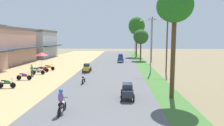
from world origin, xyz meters
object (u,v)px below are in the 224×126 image
object	(u,v)px
parked_motorbike_fifth	(38,71)
median_tree_nearest	(175,8)
parked_motorbike_fourth	(24,76)
median_tree_third	(137,26)
streetlamp_mid	(135,40)
car_hatchback_charcoal	(127,91)
parked_motorbike_sixth	(43,69)
motorbike_ahead_second	(84,79)
pedestrian_on_shoulder	(32,70)
car_van_blue	(121,58)
utility_pole_far	(152,39)
parked_motorbike_seventh	(49,67)
car_hatchback_yellow	(87,67)
vendor_umbrella	(41,54)
streetlamp_near	(151,42)
utility_pole_near	(167,40)
median_tree_second	(141,37)
motorbike_foreground_rider	(62,102)
parked_motorbike_third	(7,83)

from	to	relation	value
parked_motorbike_fifth	median_tree_nearest	bearing A→B (deg)	-33.57
parked_motorbike_fourth	median_tree_third	world-z (taller)	median_tree_third
parked_motorbike_fifth	streetlamp_mid	distance (m)	38.23
median_tree_third	car_hatchback_charcoal	bearing A→B (deg)	-95.15
parked_motorbike_sixth	car_hatchback_charcoal	bearing A→B (deg)	-46.82
median_tree_nearest	motorbike_ahead_second	distance (m)	11.64
pedestrian_on_shoulder	median_tree_nearest	xyz separation A→B (m)	(15.31, -8.20, 6.26)
car_van_blue	car_hatchback_charcoal	bearing A→B (deg)	-88.51
pedestrian_on_shoulder	utility_pole_far	xyz separation A→B (m)	(17.42, 17.78, 3.86)
parked_motorbike_seventh	pedestrian_on_shoulder	distance (m)	5.49
pedestrian_on_shoulder	car_hatchback_yellow	xyz separation A→B (m)	(6.25, 4.06, -0.22)
car_hatchback_yellow	streetlamp_mid	bearing A→B (deg)	74.65
vendor_umbrella	median_tree_third	distance (m)	27.69
parked_motorbike_sixth	streetlamp_near	bearing A→B (deg)	-0.69
vendor_umbrella	utility_pole_near	size ratio (longest dim) A/B	0.28
streetlamp_mid	utility_pole_far	bearing A→B (deg)	-83.48
parked_motorbike_fifth	utility_pole_far	size ratio (longest dim) A/B	0.19
median_tree_second	motorbike_foreground_rider	world-z (taller)	median_tree_second
median_tree_third	utility_pole_near	xyz separation A→B (m)	(2.43, -25.19, -3.36)
parked_motorbike_fourth	median_tree_second	world-z (taller)	median_tree_second
streetlamp_near	car_van_blue	size ratio (longest dim) A/B	3.09
parked_motorbike_fourth	streetlamp_mid	distance (m)	41.73
parked_motorbike_fifth	vendor_umbrella	xyz separation A→B (m)	(-2.18, 6.73, 1.75)
median_tree_second	motorbike_ahead_second	size ratio (longest dim) A/B	3.76
vendor_umbrella	pedestrian_on_shoulder	size ratio (longest dim) A/B	1.56
parked_motorbike_fifth	median_tree_third	bearing A→B (deg)	61.22
utility_pole_far	car_van_blue	world-z (taller)	utility_pole_far
motorbike_foreground_rider	pedestrian_on_shoulder	bearing A→B (deg)	121.13
pedestrian_on_shoulder	car_van_blue	xyz separation A→B (m)	(11.02, 16.52, 0.06)
parked_motorbike_fifth	motorbike_ahead_second	world-z (taller)	motorbike_ahead_second
vendor_umbrella	streetlamp_mid	size ratio (longest dim) A/B	0.34
car_hatchback_yellow	vendor_umbrella	bearing A→B (deg)	151.21
median_tree_second	car_hatchback_charcoal	distance (m)	29.66
parked_motorbike_sixth	median_tree_nearest	world-z (taller)	median_tree_nearest
parked_motorbike_seventh	vendor_umbrella	bearing A→B (deg)	126.34
median_tree_third	parked_motorbike_fifth	bearing A→B (deg)	-118.78
car_van_blue	motorbike_foreground_rider	xyz separation A→B (m)	(-3.62, -28.77, -0.17)
vendor_umbrella	parked_motorbike_third	bearing A→B (deg)	-81.25
parked_motorbike_third	car_hatchback_charcoal	size ratio (longest dim) A/B	0.90
median_tree_second	streetlamp_near	world-z (taller)	streetlamp_near
median_tree_third	utility_pole_far	distance (m)	12.39
utility_pole_far	median_tree_third	bearing A→B (deg)	101.05
parked_motorbike_fifth	parked_motorbike_sixth	distance (m)	1.84
median_tree_third	vendor_umbrella	bearing A→B (deg)	-129.74
parked_motorbike_fourth	utility_pole_near	world-z (taller)	utility_pole_near
car_hatchback_charcoal	car_hatchback_yellow	xyz separation A→B (m)	(-5.42, 12.83, 0.00)
streetlamp_near	motorbike_ahead_second	bearing A→B (deg)	-139.64
streetlamp_mid	parked_motorbike_sixth	bearing A→B (deg)	-114.97
utility_pole_near	car_van_blue	distance (m)	14.32
parked_motorbike_third	streetlamp_mid	size ratio (longest dim) A/B	0.24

